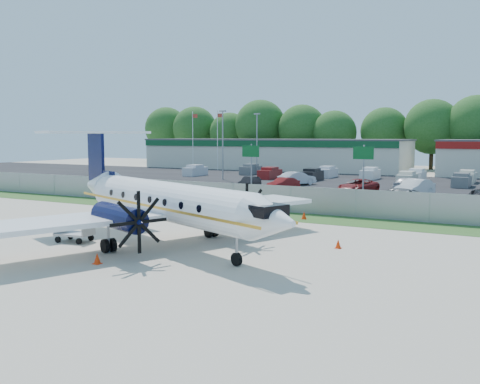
% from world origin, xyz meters
% --- Properties ---
extents(ground, '(170.00, 170.00, 0.00)m').
position_xyz_m(ground, '(0.00, 0.00, 0.00)').
color(ground, '#B9AF9C').
rests_on(ground, ground).
extents(grass_verge, '(170.00, 4.00, 0.02)m').
position_xyz_m(grass_verge, '(0.00, 12.00, 0.01)').
color(grass_verge, '#2D561E').
rests_on(grass_verge, ground).
extents(access_road, '(170.00, 8.00, 0.02)m').
position_xyz_m(access_road, '(0.00, 19.00, 0.01)').
color(access_road, black).
rests_on(access_road, ground).
extents(parking_lot, '(170.00, 32.00, 0.02)m').
position_xyz_m(parking_lot, '(0.00, 40.00, 0.01)').
color(parking_lot, black).
rests_on(parking_lot, ground).
extents(perimeter_fence, '(120.00, 0.06, 1.99)m').
position_xyz_m(perimeter_fence, '(0.00, 14.00, 1.00)').
color(perimeter_fence, gray).
rests_on(perimeter_fence, ground).
extents(building_west, '(46.40, 12.40, 5.24)m').
position_xyz_m(building_west, '(-24.00, 61.98, 2.63)').
color(building_west, silver).
rests_on(building_west, ground).
extents(sign_left, '(1.80, 0.26, 5.00)m').
position_xyz_m(sign_left, '(-8.00, 22.91, 3.61)').
color(sign_left, gray).
rests_on(sign_left, ground).
extents(sign_mid, '(1.80, 0.26, 5.00)m').
position_xyz_m(sign_mid, '(3.00, 22.91, 3.61)').
color(sign_mid, gray).
rests_on(sign_mid, ground).
extents(flagpole_west, '(1.06, 0.12, 10.00)m').
position_xyz_m(flagpole_west, '(-35.92, 55.00, 5.64)').
color(flagpole_west, white).
rests_on(flagpole_west, ground).
extents(flagpole_east, '(1.06, 0.12, 10.00)m').
position_xyz_m(flagpole_east, '(-30.92, 55.00, 5.64)').
color(flagpole_east, white).
rests_on(flagpole_east, ground).
extents(light_pole_nw, '(0.90, 0.35, 9.09)m').
position_xyz_m(light_pole_nw, '(-20.00, 38.00, 5.23)').
color(light_pole_nw, gray).
rests_on(light_pole_nw, ground).
extents(light_pole_sw, '(0.90, 0.35, 9.09)m').
position_xyz_m(light_pole_sw, '(-20.00, 48.00, 5.23)').
color(light_pole_sw, gray).
rests_on(light_pole_sw, ground).
extents(tree_line, '(112.00, 6.00, 14.00)m').
position_xyz_m(tree_line, '(0.00, 74.00, 0.00)').
color(tree_line, '#1E4D16').
rests_on(tree_line, ground).
extents(aircraft, '(19.63, 19.08, 6.07)m').
position_xyz_m(aircraft, '(-1.18, -0.23, 2.34)').
color(aircraft, white).
rests_on(aircraft, ground).
extents(baggage_cart_far, '(2.09, 1.44, 1.02)m').
position_xyz_m(baggage_cart_far, '(-5.94, -2.01, 0.47)').
color(baggage_cart_far, gray).
rests_on(baggage_cart_far, ground).
extents(cone_nose, '(0.33, 0.33, 0.47)m').
position_xyz_m(cone_nose, '(7.25, 3.25, 0.22)').
color(cone_nose, '#F73307').
rests_on(cone_nose, ground).
extents(cone_port_wing, '(0.35, 0.35, 0.50)m').
position_xyz_m(cone_port_wing, '(-1.26, -5.21, 0.24)').
color(cone_port_wing, '#F73307').
rests_on(cone_port_wing, ground).
extents(cone_starboard_wing, '(0.39, 0.39, 0.55)m').
position_xyz_m(cone_starboard_wing, '(2.10, 11.45, 0.26)').
color(cone_starboard_wing, '#F73307').
rests_on(cone_starboard_wing, ground).
extents(road_car_west, '(4.56, 3.25, 1.44)m').
position_xyz_m(road_car_west, '(-22.25, 17.40, 0.00)').
color(road_car_west, navy).
rests_on(road_car_west, ground).
extents(road_car_mid, '(6.46, 4.27, 1.65)m').
position_xyz_m(road_car_mid, '(6.33, 19.93, 0.00)').
color(road_car_mid, '#595B5E').
rests_on(road_car_mid, ground).
extents(parked_car_a, '(1.85, 4.13, 1.32)m').
position_xyz_m(parked_car_a, '(-11.29, 28.96, 0.00)').
color(parked_car_a, black).
rests_on(parked_car_a, ground).
extents(parked_car_b, '(2.53, 4.29, 1.33)m').
position_xyz_m(parked_car_b, '(-7.32, 29.10, 0.00)').
color(parked_car_b, maroon).
rests_on(parked_car_b, ground).
extents(parked_car_c, '(3.50, 5.68, 1.47)m').
position_xyz_m(parked_car_c, '(0.68, 29.52, 0.00)').
color(parked_car_c, maroon).
rests_on(parked_car_c, ground).
extents(parked_car_d, '(3.15, 5.52, 1.72)m').
position_xyz_m(parked_car_d, '(6.29, 28.77, 0.00)').
color(parked_car_d, silver).
rests_on(parked_car_d, ground).
extents(parked_car_f, '(3.48, 5.10, 1.59)m').
position_xyz_m(parked_car_f, '(-8.20, 35.08, 0.00)').
color(parked_car_f, silver).
rests_on(parked_car_f, ground).
extents(parked_car_g, '(2.49, 4.36, 1.40)m').
position_xyz_m(parked_car_g, '(4.17, 35.89, 0.00)').
color(parked_car_g, silver).
rests_on(parked_car_g, ground).
extents(far_parking_rows, '(56.00, 10.00, 1.60)m').
position_xyz_m(far_parking_rows, '(0.00, 45.00, 0.00)').
color(far_parking_rows, gray).
rests_on(far_parking_rows, ground).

